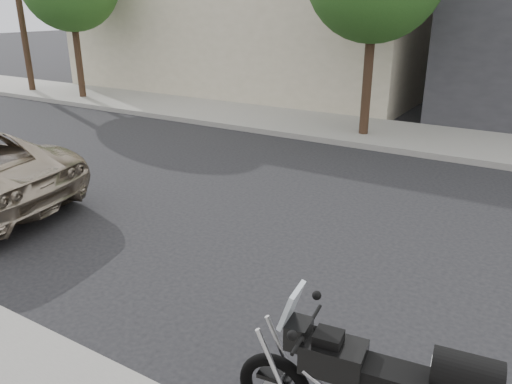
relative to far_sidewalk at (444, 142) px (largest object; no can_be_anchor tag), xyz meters
The scene contains 3 objects.
ground 6.50m from the far_sidewalk, 90.00° to the left, with size 120.00×120.00×0.00m, color black.
far_sidewalk is the anchor object (origin of this frame).
utility_pole 16.37m from the far_sidewalk, ahead, with size 0.24×0.24×6.70m, color #372519.
Camera 1 is at (-2.37, 6.64, 3.38)m, focal length 35.00 mm.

